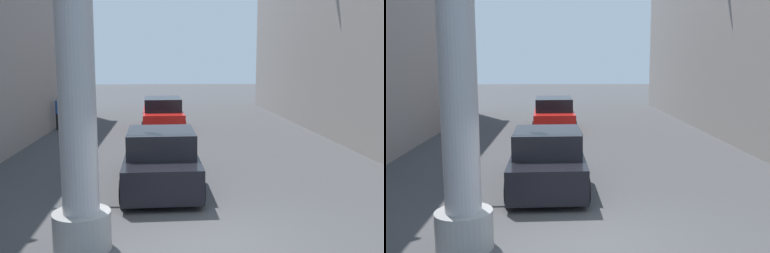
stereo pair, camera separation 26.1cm
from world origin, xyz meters
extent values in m
plane|color=#424244|center=(0.00, 10.00, 0.00)|extent=(88.71, 88.71, 0.00)
cylinder|color=gray|center=(-2.18, 0.08, 0.35)|extent=(1.03, 1.03, 0.70)
cylinder|color=black|center=(-1.71, 5.70, 0.32)|extent=(0.23, 0.64, 0.64)
cylinder|color=black|center=(0.06, 5.73, 0.32)|extent=(0.23, 0.64, 0.64)
cylinder|color=black|center=(-1.64, 2.41, 0.32)|extent=(0.23, 0.64, 0.64)
cylinder|color=black|center=(0.13, 2.45, 0.32)|extent=(0.23, 0.64, 0.64)
cube|color=black|center=(-0.79, 4.07, 0.56)|extent=(1.96, 4.73, 0.80)
cube|color=black|center=(-0.78, 3.72, 1.26)|extent=(1.75, 2.00, 0.60)
cylinder|color=black|center=(-1.68, 15.19, 0.32)|extent=(0.24, 0.65, 0.64)
cylinder|color=black|center=(0.11, 15.25, 0.32)|extent=(0.24, 0.65, 0.64)
cylinder|color=black|center=(-1.58, 11.94, 0.32)|extent=(0.24, 0.65, 0.64)
cylinder|color=black|center=(0.21, 12.00, 0.32)|extent=(0.24, 0.65, 0.64)
cube|color=red|center=(-0.74, 13.59, 0.56)|extent=(2.02, 4.70, 0.80)
cube|color=black|center=(-0.74, 13.59, 1.26)|extent=(1.81, 2.61, 0.60)
cylinder|color=brown|center=(7.13, 11.29, 4.10)|extent=(0.29, 0.31, 8.20)
cylinder|color=brown|center=(-6.58, 18.94, 4.28)|extent=(0.67, 0.61, 8.57)
cylinder|color=black|center=(-5.87, 13.73, 0.40)|extent=(0.14, 0.14, 0.79)
cylinder|color=black|center=(-5.70, 13.83, 0.40)|extent=(0.14, 0.14, 0.79)
cylinder|color=#2659A5|center=(-5.78, 13.78, 1.11)|extent=(0.47, 0.47, 0.63)
sphere|color=tan|center=(-5.78, 13.78, 1.54)|extent=(0.22, 0.22, 0.22)
camera|label=1|loc=(-0.72, -7.28, 3.35)|focal=40.00mm
camera|label=2|loc=(-0.46, -7.30, 3.35)|focal=40.00mm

